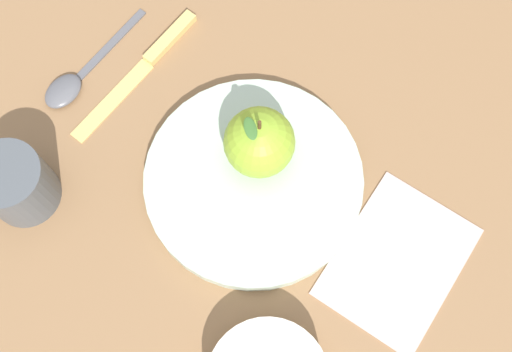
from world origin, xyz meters
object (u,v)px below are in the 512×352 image
knife (147,63)px  cup (15,183)px  dinner_plate (256,179)px  spoon (73,81)px  linen_napkin (398,261)px  apple (259,142)px

knife → cup: bearing=22.1°
knife → dinner_plate: bearing=100.4°
knife → spoon: bearing=-14.5°
cup → linen_napkin: bearing=138.7°
knife → linen_napkin: bearing=108.9°
spoon → linen_napkin: 0.41m
dinner_plate → cup: size_ratio=3.18×
cup → spoon: 0.14m
cup → linen_napkin: (-0.30, 0.26, -0.04)m
apple → cup: size_ratio=1.19×
knife → linen_napkin: 0.36m
knife → spoon: size_ratio=1.23×
apple → linen_napkin: bearing=111.5°
cup → spoon: cup is taller
dinner_plate → spoon: (0.12, -0.21, -0.01)m
apple → knife: (0.05, -0.17, -0.05)m
cup → apple: bearing=157.9°
apple → knife: 0.18m
apple → spoon: bearing=-55.3°
dinner_plate → apple: size_ratio=2.68×
apple → cup: apple is taller
dinner_plate → apple: 0.05m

